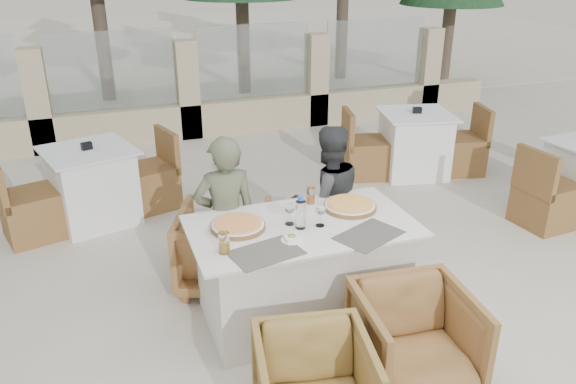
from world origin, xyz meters
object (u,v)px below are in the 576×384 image
object	(u,v)px
pizza_left	(238,225)
pizza_right	(350,205)
armchair_far_left	(225,247)
diner_right	(327,201)
dining_table	(302,271)
olive_dish	(292,238)
wine_glass_near	(320,214)
armchair_far_right	(320,241)
armchair_near_right	(414,339)
diner_left	(226,220)
bg_table_a	(93,186)
bg_table_b	(414,144)
water_bottle	(301,212)
wine_glass_centre	(289,212)
beer_glass_left	(224,243)
beer_glass_right	(311,196)

from	to	relation	value
pizza_left	pizza_right	distance (m)	0.88
armchair_far_left	diner_right	bearing A→B (deg)	-162.40
dining_table	olive_dish	world-z (taller)	olive_dish
wine_glass_near	armchair_far_right	distance (m)	0.87
armchair_far_right	armchair_near_right	xyz separation A→B (m)	(0.04, -1.44, 0.03)
wine_glass_near	armchair_far_left	distance (m)	1.02
pizza_right	diner_left	xyz separation A→B (m)	(-0.88, 0.34, -0.13)
armchair_near_right	bg_table_a	world-z (taller)	bg_table_a
bg_table_a	bg_table_b	xyz separation A→B (m)	(3.73, 0.06, 0.00)
water_bottle	wine_glass_near	bearing A→B (deg)	-6.20
wine_glass_centre	pizza_left	bearing A→B (deg)	170.78
armchair_far_left	bg_table_a	distance (m)	1.86
beer_glass_left	armchair_near_right	size ratio (longest dim) A/B	0.20
pizza_left	diner_left	xyz separation A→B (m)	(-0.00, 0.37, -0.13)
bg_table_a	wine_glass_centre	bearing A→B (deg)	-75.23
pizza_left	pizza_right	world-z (taller)	pizza_right
armchair_far_left	bg_table_a	size ratio (longest dim) A/B	0.45
dining_table	armchair_near_right	distance (m)	0.99
wine_glass_centre	diner_left	xyz separation A→B (m)	(-0.36, 0.43, -0.20)
pizza_left	armchair_far_left	world-z (taller)	pizza_left
pizza_right	water_bottle	distance (m)	0.51
pizza_right	diner_right	bearing A→B (deg)	89.19
wine_glass_centre	bg_table_a	distance (m)	2.59
beer_glass_left	pizza_left	bearing A→B (deg)	60.26
pizza_right	armchair_far_left	bearing A→B (deg)	149.84
armchair_far_right	diner_left	size ratio (longest dim) A/B	0.48
pizza_right	beer_glass_right	xyz separation A→B (m)	(-0.24, 0.19, 0.04)
wine_glass_centre	armchair_far_right	bearing A→B (deg)	47.92
olive_dish	armchair_far_left	world-z (taller)	olive_dish
dining_table	pizza_left	world-z (taller)	pizza_left
wine_glass_near	armchair_far_right	bearing A→B (deg)	66.52
armchair_far_right	bg_table_a	world-z (taller)	bg_table_a
dining_table	beer_glass_right	bearing A→B (deg)	59.30
bg_table_a	pizza_right	bearing A→B (deg)	-65.02
olive_dish	diner_right	xyz separation A→B (m)	(0.59, 0.76, -0.15)
pizza_right	diner_left	distance (m)	0.95
beer_glass_left	beer_glass_right	size ratio (longest dim) A/B	1.12
pizza_left	diner_right	xyz separation A→B (m)	(0.88, 0.47, -0.15)
dining_table	bg_table_a	size ratio (longest dim) A/B	0.98
bg_table_b	diner_right	bearing A→B (deg)	-124.43
armchair_far_right	diner_right	xyz separation A→B (m)	(0.07, 0.02, 0.35)
diner_right	bg_table_b	bearing A→B (deg)	-139.42
pizza_right	bg_table_a	size ratio (longest dim) A/B	0.24
dining_table	wine_glass_near	bearing A→B (deg)	-27.79
pizza_left	wine_glass_near	xyz separation A→B (m)	(0.55, -0.16, 0.07)
wine_glass_near	diner_right	world-z (taller)	diner_right
beer_glass_left	bg_table_b	size ratio (longest dim) A/B	0.09
water_bottle	beer_glass_right	bearing A→B (deg)	58.80
diner_left	dining_table	bearing A→B (deg)	134.38
wine_glass_centre	bg_table_a	size ratio (longest dim) A/B	0.11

